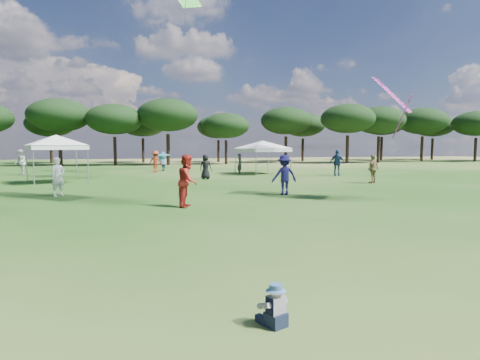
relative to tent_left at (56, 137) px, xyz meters
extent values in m
cylinder|color=black|center=(-3.04, 23.07, -0.91)|extent=(0.40, 0.40, 3.46)
ellipsoid|color=black|center=(-3.04, 23.07, 2.90)|extent=(6.73, 6.73, 3.63)
cylinder|color=black|center=(2.77, 21.89, -1.03)|extent=(0.37, 0.37, 3.21)
ellipsoid|color=black|center=(2.77, 21.89, 2.50)|extent=(6.24, 6.24, 3.36)
cylinder|color=black|center=(8.61, 21.44, -0.86)|extent=(0.41, 0.41, 3.56)
ellipsoid|color=black|center=(8.61, 21.44, 3.05)|extent=(6.91, 6.91, 3.73)
cylinder|color=black|center=(15.55, 21.77, -1.20)|extent=(0.33, 0.33, 2.88)
ellipsoid|color=black|center=(15.55, 21.77, 1.97)|extent=(5.60, 5.60, 3.02)
cylinder|color=black|center=(24.31, 24.24, -0.92)|extent=(0.39, 0.39, 3.44)
ellipsoid|color=black|center=(24.31, 24.24, 2.87)|extent=(6.69, 6.69, 3.60)
cylinder|color=black|center=(31.12, 20.31, -0.87)|extent=(0.40, 0.40, 3.53)
ellipsoid|color=black|center=(31.12, 20.31, 3.02)|extent=(6.86, 6.86, 3.70)
cylinder|color=black|center=(36.00, 20.72, -0.90)|extent=(0.40, 0.40, 3.47)
ellipsoid|color=black|center=(36.00, 20.72, 2.91)|extent=(6.74, 6.74, 3.63)
cylinder|color=black|center=(44.57, 22.72, -0.85)|extent=(0.41, 0.41, 3.57)
ellipsoid|color=black|center=(44.57, 22.72, 3.08)|extent=(6.94, 6.94, 3.74)
cylinder|color=black|center=(51.69, 20.38, -0.96)|extent=(0.38, 0.38, 3.35)
ellipsoid|color=black|center=(51.69, 20.38, 2.73)|extent=(6.51, 6.51, 3.51)
cylinder|color=black|center=(-5.17, 30.57, -1.08)|extent=(0.36, 0.36, 3.11)
ellipsoid|color=black|center=(-5.17, 30.57, 2.34)|extent=(6.05, 6.05, 3.26)
cylinder|color=black|center=(6.18, 29.78, -1.04)|extent=(0.37, 0.37, 3.20)
ellipsoid|color=black|center=(6.18, 29.78, 2.48)|extent=(6.21, 6.21, 3.35)
cylinder|color=black|center=(16.18, 28.60, -1.14)|extent=(0.34, 0.34, 2.99)
ellipsoid|color=black|center=(16.18, 28.60, 2.15)|extent=(5.81, 5.81, 3.13)
cylinder|color=black|center=(28.97, 29.01, -0.98)|extent=(0.38, 0.38, 3.31)
ellipsoid|color=black|center=(28.97, 29.01, 2.66)|extent=(6.43, 6.43, 3.47)
cylinder|color=black|center=(42.66, 29.38, -0.82)|extent=(0.42, 0.42, 3.64)
ellipsoid|color=black|center=(42.66, 29.38, 3.18)|extent=(7.06, 7.06, 3.81)
cylinder|color=black|center=(51.75, 28.77, -0.91)|extent=(0.40, 0.40, 3.46)
ellipsoid|color=black|center=(51.75, 28.77, 2.90)|extent=(6.72, 6.72, 3.62)
cylinder|color=gray|center=(-0.87, -1.76, -1.59)|extent=(0.06, 0.06, 2.09)
cylinder|color=gray|center=(1.76, -0.87, -1.59)|extent=(0.06, 0.06, 2.09)
cylinder|color=gray|center=(-1.76, 0.87, -1.59)|extent=(0.06, 0.06, 2.09)
cylinder|color=gray|center=(0.87, 1.76, -1.59)|extent=(0.06, 0.06, 2.09)
cube|color=silver|center=(0.00, 0.00, -0.60)|extent=(3.72, 3.72, 0.25)
pyramid|color=silver|center=(0.00, 0.00, 0.13)|extent=(5.67, 5.67, 0.60)
cylinder|color=gray|center=(12.88, 2.32, -1.70)|extent=(0.06, 0.06, 1.88)
cylinder|color=gray|center=(15.91, 3.05, -1.70)|extent=(0.06, 0.06, 1.88)
cylinder|color=gray|center=(12.15, 5.35, -1.70)|extent=(0.06, 0.06, 1.88)
cylinder|color=gray|center=(15.18, 6.08, -1.70)|extent=(0.06, 0.06, 1.88)
cube|color=silver|center=(14.03, 4.20, -0.81)|extent=(3.95, 3.95, 0.25)
pyramid|color=silver|center=(14.03, 4.20, -0.08)|extent=(6.48, 6.48, 0.60)
cube|color=black|center=(5.40, -20.92, -2.56)|extent=(0.27, 0.27, 0.16)
cube|color=black|center=(5.27, -20.80, -2.60)|extent=(0.14, 0.21, 0.09)
cube|color=black|center=(5.41, -20.75, -2.60)|extent=(0.14, 0.21, 0.09)
cube|color=white|center=(5.40, -20.92, -2.38)|extent=(0.24, 0.21, 0.21)
cylinder|color=white|center=(5.26, -20.91, -2.38)|extent=(0.14, 0.21, 0.13)
cylinder|color=white|center=(5.50, -20.82, -2.38)|extent=(0.14, 0.21, 0.13)
sphere|color=#E0B293|center=(5.40, -20.92, -2.24)|extent=(0.14, 0.14, 0.14)
cone|color=#4D85B3|center=(5.40, -20.92, -2.20)|extent=(0.24, 0.24, 0.02)
cylinder|color=#4D85B3|center=(5.40, -20.92, -2.17)|extent=(0.16, 0.16, 0.06)
imported|color=#2A667F|center=(6.94, 10.14, -1.78)|extent=(1.88, 1.93, 1.73)
imported|color=navy|center=(10.39, -9.06, -1.77)|extent=(1.12, 0.65, 1.73)
imported|color=olive|center=(17.38, -5.31, -1.81)|extent=(1.05, 0.78, 1.65)
imported|color=#323237|center=(12.29, 4.48, -1.86)|extent=(0.57, 0.67, 1.57)
imported|color=white|center=(1.05, -6.82, -1.82)|extent=(0.71, 0.69, 1.64)
imported|color=#9D331A|center=(6.19, 8.16, -1.75)|extent=(1.31, 1.06, 1.77)
imported|color=beige|center=(-3.58, 7.50, -1.69)|extent=(0.94, 1.08, 1.89)
imported|color=black|center=(8.75, 0.16, -1.84)|extent=(0.92, 0.78, 1.60)
imported|color=maroon|center=(5.84, -11.37, -1.73)|extent=(0.97, 1.08, 1.81)
imported|color=navy|center=(18.47, 0.60, -1.70)|extent=(1.09, 1.11, 1.87)
plane|color=#BB2E8E|center=(13.69, -11.78, 1.43)|extent=(2.39, 2.21, 1.57)
camera|label=1|loc=(3.75, -25.11, -0.56)|focal=30.00mm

